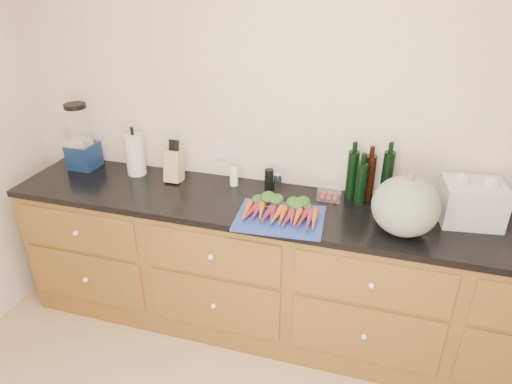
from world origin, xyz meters
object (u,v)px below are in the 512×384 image
(cutting_board, at_px, (280,218))
(tomato_box, at_px, (329,194))
(knife_block, at_px, (174,166))
(carrots, at_px, (281,211))
(blender_appliance, at_px, (81,140))
(squash, at_px, (406,206))
(paper_towel, at_px, (135,155))

(cutting_board, bearing_deg, tomato_box, 55.42)
(knife_block, bearing_deg, carrots, -18.83)
(blender_appliance, relative_size, tomato_box, 3.24)
(blender_appliance, height_order, knife_block, blender_appliance)
(knife_block, bearing_deg, tomato_box, 1.70)
(cutting_board, height_order, squash, squash)
(squash, height_order, knife_block, squash)
(tomato_box, bearing_deg, knife_block, -178.30)
(paper_towel, bearing_deg, blender_appliance, -179.65)
(carrots, distance_m, blender_appliance, 1.51)
(carrots, relative_size, blender_appliance, 0.95)
(tomato_box, bearing_deg, squash, -32.72)
(cutting_board, relative_size, paper_towel, 1.74)
(cutting_board, height_order, paper_towel, paper_towel)
(knife_block, bearing_deg, squash, -9.64)
(paper_towel, height_order, knife_block, paper_towel)
(carrots, xyz_separation_m, tomato_box, (0.23, 0.30, -0.00))
(carrots, xyz_separation_m, blender_appliance, (-1.48, 0.28, 0.16))
(paper_towel, bearing_deg, tomato_box, 0.44)
(paper_towel, bearing_deg, carrots, -14.94)
(knife_block, relative_size, tomato_box, 1.46)
(blender_appliance, relative_size, knife_block, 2.22)
(tomato_box, bearing_deg, carrots, -127.47)
(paper_towel, bearing_deg, cutting_board, -16.59)
(cutting_board, xyz_separation_m, knife_block, (-0.78, 0.30, 0.10))
(blender_appliance, bearing_deg, paper_towel, 0.35)
(blender_appliance, bearing_deg, carrots, -10.88)
(blender_appliance, distance_m, knife_block, 0.70)
(cutting_board, relative_size, squash, 1.39)
(cutting_board, xyz_separation_m, squash, (0.65, 0.06, 0.15))
(blender_appliance, xyz_separation_m, paper_towel, (0.40, 0.00, -0.06))
(squash, relative_size, blender_appliance, 0.77)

